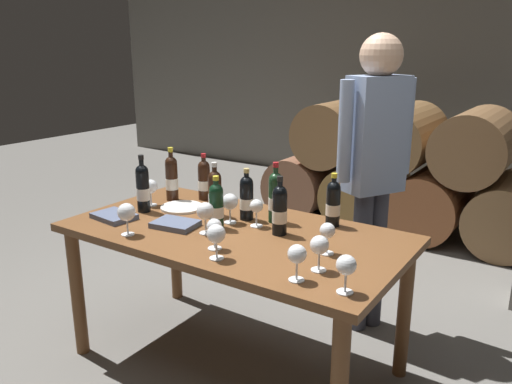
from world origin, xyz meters
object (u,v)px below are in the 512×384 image
at_px(wine_bottle_2, 216,205).
at_px(wine_glass_5, 327,232).
at_px(wine_bottle_7, 280,209).
at_px(wine_bottle_0, 275,197).
at_px(wine_glass_9, 230,202).
at_px(dining_table, 234,247).
at_px(wine_glass_1, 126,213).
at_px(wine_bottle_6, 143,188).
at_px(wine_glass_10, 150,187).
at_px(sommelier_presenting, 375,158).
at_px(wine_bottle_5, 247,197).
at_px(leather_ledger, 175,224).
at_px(wine_glass_6, 214,228).
at_px(wine_bottle_4, 333,203).
at_px(tasting_notebook, 114,216).
at_px(wine_bottle_8, 172,178).
at_px(wine_glass_8, 297,255).
at_px(wine_glass_2, 256,207).
at_px(wine_glass_0, 319,246).
at_px(wine_glass_4, 205,212).
at_px(wine_bottle_1, 204,180).
at_px(wine_glass_7, 346,266).
at_px(wine_bottle_3, 215,193).
at_px(wine_glass_3, 216,235).
at_px(serving_plate, 182,207).

xyz_separation_m(wine_bottle_2, wine_glass_5, (0.61, 0.00, -0.02)).
xyz_separation_m(wine_bottle_7, wine_glass_5, (0.30, -0.10, -0.02)).
distance_m(wine_bottle_0, wine_glass_9, 0.24).
distance_m(dining_table, wine_glass_1, 0.56).
distance_m(wine_bottle_6, wine_glass_10, 0.11).
xyz_separation_m(wine_glass_5, sommelier_presenting, (-0.09, 0.77, 0.18)).
bearing_deg(wine_bottle_5, leather_ledger, -128.16).
bearing_deg(wine_glass_6, wine_glass_5, 27.17).
distance_m(wine_bottle_4, tasting_notebook, 1.16).
relative_size(wine_bottle_8, wine_glass_8, 2.12).
height_order(wine_bottle_6, wine_glass_1, wine_bottle_6).
bearing_deg(wine_bottle_5, wine_glass_2, -31.92).
distance_m(wine_glass_6, sommelier_presenting, 1.08).
distance_m(wine_glass_0, wine_glass_6, 0.50).
height_order(wine_glass_2, wine_glass_4, wine_glass_4).
height_order(wine_glass_5, wine_glass_9, wine_glass_9).
distance_m(wine_glass_8, wine_glass_9, 0.74).
xyz_separation_m(wine_bottle_4, wine_glass_5, (0.14, -0.35, -0.02)).
xyz_separation_m(wine_bottle_1, wine_bottle_8, (-0.15, -0.12, 0.01)).
relative_size(wine_bottle_1, wine_glass_6, 1.94).
relative_size(wine_bottle_4, wine_glass_8, 1.84).
bearing_deg(wine_glass_5, wine_glass_0, -74.06).
bearing_deg(wine_bottle_1, wine_glass_5, -19.88).
relative_size(wine_glass_0, wine_glass_1, 0.95).
xyz_separation_m(wine_glass_0, wine_glass_2, (-0.51, 0.30, -0.01)).
distance_m(wine_glass_1, wine_glass_7, 1.13).
bearing_deg(wine_bottle_7, wine_glass_6, -114.18).
xyz_separation_m(wine_bottle_3, wine_bottle_7, (0.44, -0.05, -0.00)).
height_order(wine_bottle_1, wine_glass_10, wine_bottle_1).
bearing_deg(leather_ledger, wine_glass_9, 37.95).
bearing_deg(wine_glass_1, wine_bottle_4, 41.11).
relative_size(wine_glass_5, wine_glass_7, 0.96).
height_order(wine_glass_8, wine_glass_9, wine_glass_9).
bearing_deg(wine_glass_3, wine_glass_10, 153.08).
xyz_separation_m(leather_ledger, serving_plate, (-0.18, 0.25, -0.01)).
bearing_deg(wine_bottle_6, wine_glass_2, 12.06).
relative_size(wine_glass_1, wine_glass_8, 1.07).
height_order(wine_bottle_6, leather_ledger, wine_bottle_6).
bearing_deg(wine_glass_6, leather_ledger, 160.76).
bearing_deg(wine_glass_3, wine_bottle_5, 110.71).
relative_size(dining_table, wine_glass_3, 10.86).
xyz_separation_m(wine_bottle_8, sommelier_presenting, (1.04, 0.53, 0.15)).
relative_size(wine_bottle_4, wine_glass_4, 1.73).
relative_size(wine_glass_2, sommelier_presenting, 0.08).
xyz_separation_m(wine_bottle_2, wine_bottle_8, (-0.52, 0.24, 0.02)).
distance_m(wine_glass_2, serving_plate, 0.53).
relative_size(wine_glass_3, wine_glass_9, 0.99).
bearing_deg(dining_table, wine_glass_8, -31.18).
distance_m(dining_table, wine_bottle_0, 0.33).
bearing_deg(wine_bottle_5, wine_glass_10, -169.91).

